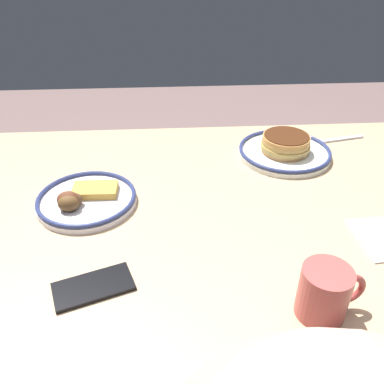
% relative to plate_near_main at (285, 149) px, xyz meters
% --- Properties ---
extents(dining_table, '(1.46, 0.96, 0.72)m').
position_rel_plate_near_main_xyz_m(dining_table, '(0.27, 0.27, -0.10)').
color(dining_table, tan).
rests_on(dining_table, ground_plane).
extents(plate_near_main, '(0.26, 0.26, 0.06)m').
position_rel_plate_near_main_xyz_m(plate_near_main, '(0.00, 0.00, 0.00)').
color(plate_near_main, white).
rests_on(plate_near_main, dining_table).
extents(plate_center_pancakes, '(0.24, 0.24, 0.05)m').
position_rel_plate_near_main_xyz_m(plate_center_pancakes, '(0.54, 0.21, -0.01)').
color(plate_center_pancakes, white).
rests_on(plate_center_pancakes, dining_table).
extents(coffee_mug, '(0.12, 0.08, 0.10)m').
position_rel_plate_near_main_xyz_m(coffee_mug, '(0.08, 0.56, 0.03)').
color(coffee_mug, '#BF4C47').
rests_on(coffee_mug, dining_table).
extents(cell_phone, '(0.16, 0.12, 0.01)m').
position_rel_plate_near_main_xyz_m(cell_phone, '(0.48, 0.48, -0.02)').
color(cell_phone, black).
rests_on(cell_phone, dining_table).
extents(tea_spoon, '(0.19, 0.06, 0.01)m').
position_rel_plate_near_main_xyz_m(tea_spoon, '(-0.15, -0.08, -0.02)').
color(tea_spoon, silver).
rests_on(tea_spoon, dining_table).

